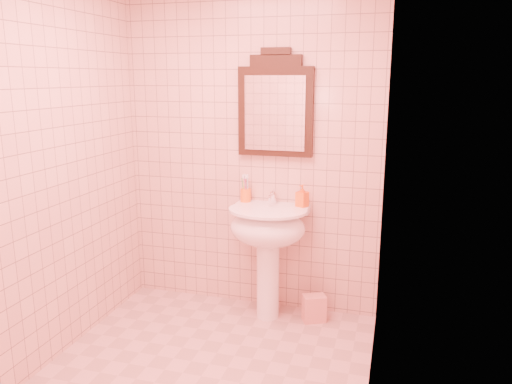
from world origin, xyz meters
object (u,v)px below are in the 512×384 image
(toothbrush_cup, at_px, (246,195))
(soap_dispenser, at_px, (302,196))
(mirror, at_px, (275,107))
(towel, at_px, (314,308))
(pedestal_sink, at_px, (268,235))

(toothbrush_cup, height_order, soap_dispenser, toothbrush_cup)
(mirror, height_order, towel, mirror)
(pedestal_sink, xyz_separation_m, toothbrush_cup, (-0.22, 0.16, 0.25))
(mirror, xyz_separation_m, towel, (0.35, -0.17, -1.49))
(soap_dispenser, bearing_deg, toothbrush_cup, -159.41)
(pedestal_sink, distance_m, soap_dispenser, 0.39)
(mirror, distance_m, towel, 1.54)
(mirror, distance_m, toothbrush_cup, 0.71)
(towel, bearing_deg, toothbrush_cup, 167.89)
(toothbrush_cup, distance_m, soap_dispenser, 0.45)
(mirror, bearing_deg, soap_dispenser, -17.40)
(pedestal_sink, bearing_deg, mirror, 90.00)
(pedestal_sink, height_order, mirror, mirror)
(pedestal_sink, distance_m, mirror, 0.95)
(soap_dispenser, distance_m, towel, 0.86)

